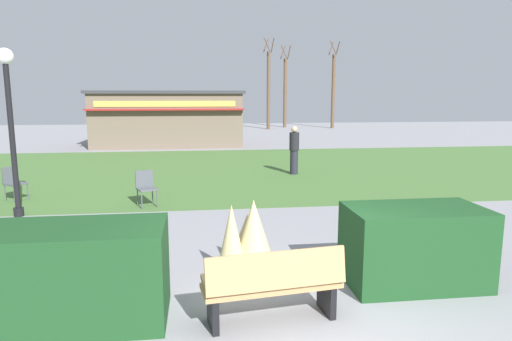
{
  "coord_description": "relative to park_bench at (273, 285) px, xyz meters",
  "views": [
    {
      "loc": [
        -1.28,
        -4.77,
        2.74
      ],
      "look_at": [
        -0.17,
        3.9,
        1.28
      ],
      "focal_mm": 31.53,
      "sensor_mm": 36.0,
      "label": 1
    }
  ],
  "objects": [
    {
      "name": "cafe_chair_west",
      "position": [
        -5.73,
        7.28,
        0.05
      ],
      "size": [
        0.61,
        0.61,
        0.89
      ],
      "color": "#4C5156",
      "rests_on": "ground_plane"
    },
    {
      "name": "trash_bin",
      "position": [
        3.2,
        0.9,
        -0.09
      ],
      "size": [
        0.52,
        0.52,
        0.79
      ],
      "primitive_type": "cylinder",
      "color": "#2D4233",
      "rests_on": "ground_plane"
    },
    {
      "name": "lawn_patch",
      "position": [
        0.43,
        11.58,
        -0.48
      ],
      "size": [
        36.0,
        12.0,
        0.01
      ],
      "primitive_type": "cube",
      "color": "#446B33",
      "rests_on": "ground_plane"
    },
    {
      "name": "hedge_right",
      "position": [
        2.23,
        0.89,
        0.09
      ],
      "size": [
        1.96,
        1.1,
        1.15
      ],
      "primitive_type": "cube",
      "color": "#19421E",
      "rests_on": "ground_plane"
    },
    {
      "name": "parked_car_west_slot",
      "position": [
        -3.62,
        27.24,
        0.16
      ],
      "size": [
        4.2,
        2.07,
        1.2
      ],
      "color": "#2D6638",
      "rests_on": "ground_plane"
    },
    {
      "name": "ornamental_grass_behind_center",
      "position": [
        -0.12,
        1.78,
        -0.03
      ],
      "size": [
        0.69,
        0.69,
        0.9
      ],
      "primitive_type": "cone",
      "color": "#D1BC7F",
      "rests_on": "ground_plane"
    },
    {
      "name": "person_strolling",
      "position": [
        2.45,
        10.28,
        0.38
      ],
      "size": [
        0.34,
        0.34,
        1.69
      ],
      "rotation": [
        0.0,
        0.0,
        2.11
      ],
      "color": "#23232D",
      "rests_on": "ground_plane"
    },
    {
      "name": "tree_left_bg",
      "position": [
        10.45,
        32.19,
        2.74
      ],
      "size": [
        0.91,
        0.96,
        7.17
      ],
      "color": "brown",
      "rests_on": "ground_plane"
    },
    {
      "name": "tree_center_bg",
      "position": [
        4.85,
        31.62,
        2.8
      ],
      "size": [
        0.91,
        0.96,
        7.29
      ],
      "color": "brown",
      "rests_on": "ground_plane"
    },
    {
      "name": "cafe_chair_center",
      "position": [
        -2.19,
        6.2,
        0.05
      ],
      "size": [
        0.57,
        0.57,
        0.89
      ],
      "color": "#4C5156",
      "rests_on": "ground_plane"
    },
    {
      "name": "ground_plane",
      "position": [
        0.43,
        -0.27,
        -0.48
      ],
      "size": [
        80.0,
        80.0,
        0.0
      ],
      "primitive_type": "plane",
      "color": "gray"
    },
    {
      "name": "tree_right_bg",
      "position": [
        6.62,
        33.7,
        2.62
      ],
      "size": [
        0.91,
        0.96,
        6.94
      ],
      "color": "brown",
      "rests_on": "ground_plane"
    },
    {
      "name": "ornamental_grass_behind_left",
      "position": [
        -0.4,
        1.4,
        0.09
      ],
      "size": [
        0.52,
        0.52,
        1.15
      ],
      "primitive_type": "cone",
      "color": "#D1BC7F",
      "rests_on": "ground_plane"
    },
    {
      "name": "lamppost_mid",
      "position": [
        -5.0,
        5.59,
        1.91
      ],
      "size": [
        0.36,
        0.36,
        3.76
      ],
      "color": "black",
      "rests_on": "ground_plane"
    },
    {
      "name": "ornamental_grass_behind_right",
      "position": [
        -0.05,
        1.52,
        0.11
      ],
      "size": [
        0.77,
        0.77,
        1.19
      ],
      "primitive_type": "cone",
      "color": "#D1BC7F",
      "rests_on": "ground_plane"
    },
    {
      "name": "park_bench",
      "position": [
        0.0,
        0.0,
        0.0
      ],
      "size": [
        1.76,
        0.75,
        0.95
      ],
      "color": "tan",
      "rests_on": "ground_plane"
    },
    {
      "name": "food_kiosk",
      "position": [
        -2.49,
        20.3,
        1.03
      ],
      "size": [
        8.15,
        4.36,
        2.99
      ],
      "color": "#6B5B4C",
      "rests_on": "ground_plane"
    },
    {
      "name": "hedge_left",
      "position": [
        -2.61,
        0.34,
        0.12
      ],
      "size": [
        2.64,
        1.1,
        1.2
      ],
      "primitive_type": "cube",
      "color": "#19421E",
      "rests_on": "ground_plane"
    }
  ]
}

